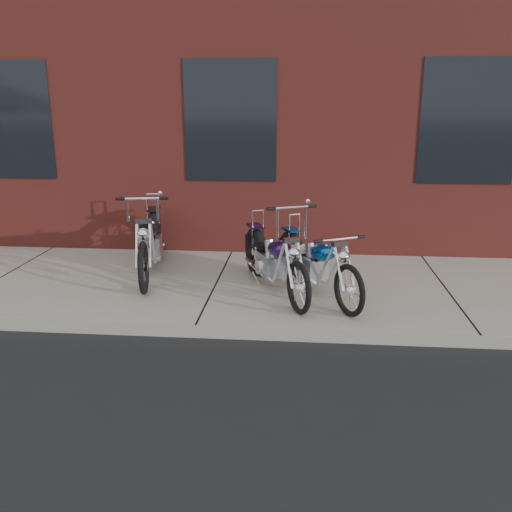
# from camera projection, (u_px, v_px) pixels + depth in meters

# --- Properties ---
(ground) EXTENTS (120.00, 120.00, 0.00)m
(ground) POSITION_uv_depth(u_px,v_px,m) (196.00, 338.00, 5.89)
(ground) COLOR black
(ground) RESTS_ON ground
(sidewalk) EXTENTS (22.00, 3.00, 0.15)m
(sidewalk) POSITION_uv_depth(u_px,v_px,m) (217.00, 287.00, 7.31)
(sidewalk) COLOR gray
(sidewalk) RESTS_ON ground
(building_brick) EXTENTS (22.00, 10.00, 8.00)m
(building_brick) POSITION_uv_depth(u_px,v_px,m) (258.00, 33.00, 12.47)
(building_brick) COLOR maroon
(building_brick) RESTS_ON ground
(chopper_purple) EXTENTS (0.96, 2.00, 1.20)m
(chopper_purple) POSITION_uv_depth(u_px,v_px,m) (274.00, 262.00, 6.81)
(chopper_purple) COLOR black
(chopper_purple) RESTS_ON sidewalk
(chopper_blue) EXTENTS (1.06, 1.89, 0.91)m
(chopper_blue) POSITION_uv_depth(u_px,v_px,m) (315.00, 265.00, 6.72)
(chopper_blue) COLOR black
(chopper_blue) RESTS_ON sidewalk
(chopper_third) EXTENTS (0.66, 2.31, 1.18)m
(chopper_third) POSITION_uv_depth(u_px,v_px,m) (150.00, 244.00, 7.57)
(chopper_third) COLOR black
(chopper_third) RESTS_ON sidewalk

